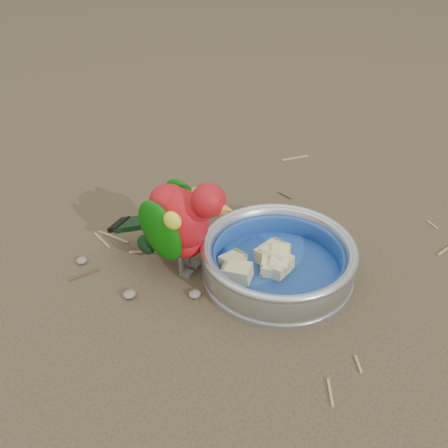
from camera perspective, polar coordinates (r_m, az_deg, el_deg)
name	(u,v)px	position (r m, az deg, el deg)	size (l,w,h in m)	color
ground	(299,313)	(0.73, 8.55, -10.00)	(60.00, 60.00, 0.00)	#483928
food_bowl	(277,272)	(0.78, 6.09, -5.50)	(0.23, 0.23, 0.02)	#B2B2BA
bowl_wall	(278,257)	(0.77, 6.22, -3.79)	(0.23, 0.23, 0.04)	#B2B2BA
fruit_wedges	(278,261)	(0.77, 6.19, -4.20)	(0.14, 0.14, 0.03)	#D5C485
lory_parrot	(181,227)	(0.75, -4.98, -0.35)	(0.09, 0.20, 0.16)	#AD0F16
ground_debris	(278,303)	(0.74, 6.19, -9.00)	(0.90, 0.80, 0.01)	#998353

